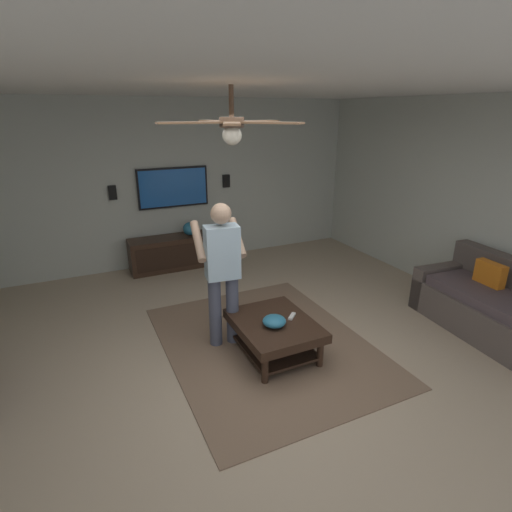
# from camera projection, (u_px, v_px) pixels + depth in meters

# --- Properties ---
(ground_plane) EXTENTS (8.43, 8.43, 0.00)m
(ground_plane) POSITION_uv_depth(u_px,v_px,m) (260.00, 371.00, 4.14)
(ground_plane) COLOR tan
(wall_back_tv) EXTENTS (0.10, 6.92, 2.74)m
(wall_back_tv) POSITION_uv_depth(u_px,v_px,m) (168.00, 184.00, 6.70)
(wall_back_tv) COLOR #B2B7AD
(wall_back_tv) RESTS_ON ground
(wall_side_window) EXTENTS (7.22, 0.10, 2.74)m
(wall_side_window) POSITION_uv_depth(u_px,v_px,m) (505.00, 208.00, 5.04)
(wall_side_window) COLOR beige
(wall_side_window) RESTS_ON ground
(ceiling_slab) EXTENTS (7.22, 6.92, 0.10)m
(ceiling_slab) POSITION_uv_depth(u_px,v_px,m) (262.00, 76.00, 3.18)
(ceiling_slab) COLOR white
(area_rug) EXTENTS (2.81, 2.17, 0.01)m
(area_rug) POSITION_uv_depth(u_px,v_px,m) (266.00, 344.00, 4.60)
(area_rug) COLOR #7A604C
(area_rug) RESTS_ON ground
(couch) EXTENTS (1.97, 1.02, 0.87)m
(couch) POSITION_uv_depth(u_px,v_px,m) (498.00, 310.00, 4.72)
(couch) COLOR #564C47
(couch) RESTS_ON ground
(coffee_table) EXTENTS (1.00, 0.80, 0.40)m
(coffee_table) POSITION_uv_depth(u_px,v_px,m) (274.00, 330.00, 4.34)
(coffee_table) COLOR #332116
(coffee_table) RESTS_ON ground
(media_console) EXTENTS (0.45, 1.70, 0.55)m
(media_console) POSITION_uv_depth(u_px,v_px,m) (181.00, 251.00, 6.81)
(media_console) COLOR #332116
(media_console) RESTS_ON ground
(tv) EXTENTS (0.05, 1.17, 0.66)m
(tv) POSITION_uv_depth(u_px,v_px,m) (173.00, 187.00, 6.66)
(tv) COLOR black
(person_standing) EXTENTS (0.58, 0.58, 1.64)m
(person_standing) POSITION_uv_depth(u_px,v_px,m) (222.00, 267.00, 4.34)
(person_standing) COLOR #4C5166
(person_standing) RESTS_ON ground
(bowl) EXTENTS (0.25, 0.25, 0.11)m
(bowl) POSITION_uv_depth(u_px,v_px,m) (274.00, 321.00, 4.19)
(bowl) COLOR teal
(bowl) RESTS_ON coffee_table
(remote_white) EXTENTS (0.13, 0.14, 0.02)m
(remote_white) POSITION_uv_depth(u_px,v_px,m) (292.00, 316.00, 4.38)
(remote_white) COLOR white
(remote_white) RESTS_ON coffee_table
(vase_round) EXTENTS (0.22, 0.22, 0.22)m
(vase_round) POSITION_uv_depth(u_px,v_px,m) (189.00, 229.00, 6.73)
(vase_round) COLOR teal
(vase_round) RESTS_ON media_console
(wall_speaker_left) EXTENTS (0.06, 0.12, 0.22)m
(wall_speaker_left) POSITION_uv_depth(u_px,v_px,m) (226.00, 181.00, 7.04)
(wall_speaker_left) COLOR black
(wall_speaker_right) EXTENTS (0.06, 0.12, 0.22)m
(wall_speaker_right) POSITION_uv_depth(u_px,v_px,m) (112.00, 193.00, 6.29)
(wall_speaker_right) COLOR black
(ceiling_fan) EXTENTS (1.18, 1.16, 0.46)m
(ceiling_fan) POSITION_uv_depth(u_px,v_px,m) (232.00, 126.00, 3.21)
(ceiling_fan) COLOR #4C3828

